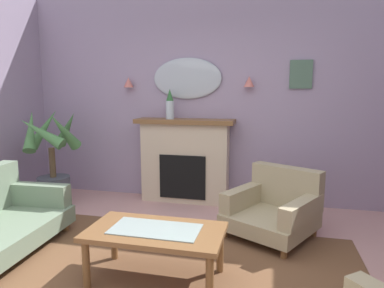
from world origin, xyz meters
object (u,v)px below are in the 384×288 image
object	(u,v)px
coffee_table	(156,236)
armchair_by_coffee_table	(275,207)
wall_mirror	(187,78)
wall_sconce_right	(249,82)
fireplace	(185,161)
potted_plant_tall_palm	(52,159)
wall_sconce_left	(129,82)
framed_picture	(301,74)
mantel_vase_left	(170,105)

from	to	relation	value
coffee_table	armchair_by_coffee_table	bearing A→B (deg)	50.97
wall_mirror	wall_sconce_right	size ratio (longest dim) A/B	6.86
fireplace	wall_sconce_right	bearing A→B (deg)	6.16
wall_mirror	armchair_by_coffee_table	distance (m)	2.12
wall_mirror	wall_sconce_right	distance (m)	0.85
armchair_by_coffee_table	potted_plant_tall_palm	size ratio (longest dim) A/B	0.84
wall_sconce_left	framed_picture	bearing A→B (deg)	1.46
wall_mirror	potted_plant_tall_palm	distance (m)	2.14
wall_sconce_right	coffee_table	size ratio (longest dim) A/B	0.13
wall_mirror	framed_picture	bearing A→B (deg)	0.38
mantel_vase_left	armchair_by_coffee_table	world-z (taller)	mantel_vase_left
framed_picture	potted_plant_tall_palm	distance (m)	3.48
wall_sconce_left	potted_plant_tall_palm	size ratio (longest dim) A/B	0.11
fireplace	wall_mirror	xyz separation A→B (m)	(-0.00, 0.14, 1.14)
wall_sconce_left	coffee_table	distance (m)	2.73
wall_sconce_left	framed_picture	world-z (taller)	framed_picture
wall_sconce_left	armchair_by_coffee_table	xyz separation A→B (m)	(2.08, -0.96, -1.35)
coffee_table	armchair_by_coffee_table	xyz separation A→B (m)	(0.94, 1.16, -0.08)
framed_picture	armchair_by_coffee_table	distance (m)	1.79
wall_sconce_right	coffee_table	distance (m)	2.54
coffee_table	wall_sconce_left	bearing A→B (deg)	118.19
wall_sconce_right	framed_picture	bearing A→B (deg)	5.27
fireplace	wall_sconce_right	world-z (taller)	wall_sconce_right
coffee_table	armchair_by_coffee_table	size ratio (longest dim) A/B	1.00
mantel_vase_left	wall_sconce_right	size ratio (longest dim) A/B	2.90
wall_sconce_right	coffee_table	bearing A→B (deg)	-104.83
wall_mirror	wall_sconce_left	size ratio (longest dim) A/B	6.86
potted_plant_tall_palm	framed_picture	bearing A→B (deg)	11.99
wall_sconce_right	armchair_by_coffee_table	world-z (taller)	wall_sconce_right
armchair_by_coffee_table	potted_plant_tall_palm	distance (m)	2.99
coffee_table	framed_picture	bearing A→B (deg)	60.96
mantel_vase_left	wall_sconce_right	distance (m)	1.10
coffee_table	potted_plant_tall_palm	bearing A→B (deg)	143.33
mantel_vase_left	framed_picture	world-z (taller)	framed_picture
mantel_vase_left	potted_plant_tall_palm	distance (m)	1.76
fireplace	framed_picture	world-z (taller)	framed_picture
wall_sconce_left	coffee_table	bearing A→B (deg)	-61.81
framed_picture	coffee_table	world-z (taller)	framed_picture
wall_mirror	potted_plant_tall_palm	world-z (taller)	wall_mirror
wall_sconce_right	framed_picture	distance (m)	0.66
wall_sconce_right	potted_plant_tall_palm	size ratio (longest dim) A/B	0.11
wall_mirror	coffee_table	xyz separation A→B (m)	(0.29, -2.17, -1.33)
potted_plant_tall_palm	armchair_by_coffee_table	bearing A→B (deg)	-6.55
wall_mirror	wall_sconce_right	xyz separation A→B (m)	(0.85, -0.05, -0.05)
fireplace	wall_sconce_left	world-z (taller)	wall_sconce_left
wall_mirror	armchair_by_coffee_table	size ratio (longest dim) A/B	0.87
wall_mirror	coffee_table	bearing A→B (deg)	-82.45
wall_mirror	coffee_table	size ratio (longest dim) A/B	0.87
wall_mirror	potted_plant_tall_palm	bearing A→B (deg)	-158.62
mantel_vase_left	coffee_table	xyz separation A→B (m)	(0.49, -2.00, -0.97)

